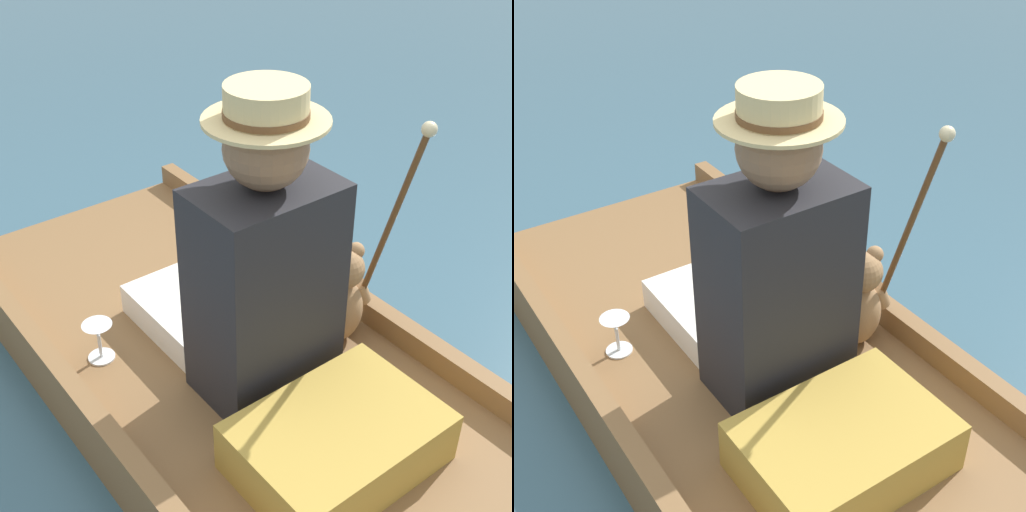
% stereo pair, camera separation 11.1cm
% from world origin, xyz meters
% --- Properties ---
extents(ground_plane, '(16.00, 16.00, 0.00)m').
position_xyz_m(ground_plane, '(0.00, 0.00, 0.00)').
color(ground_plane, '#385B70').
extents(punt_boat, '(1.05, 2.51, 0.24)m').
position_xyz_m(punt_boat, '(0.00, 0.00, 0.08)').
color(punt_boat, brown).
rests_on(punt_boat, ground_plane).
extents(seat_cushion, '(0.54, 0.38, 0.16)m').
position_xyz_m(seat_cushion, '(-0.03, -0.47, 0.24)').
color(seat_cushion, '#B7933D').
rests_on(seat_cushion, punt_boat).
extents(seated_person, '(0.40, 0.74, 0.96)m').
position_xyz_m(seated_person, '(0.02, -0.03, 0.53)').
color(seated_person, white).
rests_on(seated_person, punt_boat).
extents(teddy_bear, '(0.25, 0.15, 0.36)m').
position_xyz_m(teddy_bear, '(0.35, -0.08, 0.32)').
color(teddy_bear, '#9E754C').
rests_on(teddy_bear, punt_boat).
extents(wine_glass, '(0.10, 0.10, 0.14)m').
position_xyz_m(wine_glass, '(-0.34, 0.31, 0.26)').
color(wine_glass, silver).
rests_on(wine_glass, punt_boat).
extents(walking_cane, '(0.04, 0.26, 0.82)m').
position_xyz_m(walking_cane, '(0.43, -0.18, 0.64)').
color(walking_cane, brown).
rests_on(walking_cane, punt_boat).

